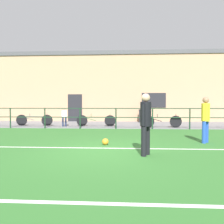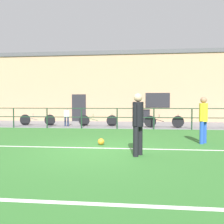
{
  "view_description": "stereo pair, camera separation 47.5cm",
  "coord_description": "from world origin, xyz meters",
  "views": [
    {
      "loc": [
        0.58,
        -6.9,
        1.41
      ],
      "look_at": [
        -0.12,
        4.44,
        0.99
      ],
      "focal_mm": 37.67,
      "sensor_mm": 36.0,
      "label": 1
    },
    {
      "loc": [
        1.06,
        -6.86,
        1.41
      ],
      "look_at": [
        -0.12,
        4.44,
        0.99
      ],
      "focal_mm": 37.67,
      "sensor_mm": 36.0,
      "label": 2
    }
  ],
  "objects": [
    {
      "name": "bicycle_parked_1",
      "position": [
        2.62,
        6.72,
        0.37
      ],
      "size": [
        2.24,
        0.04,
        0.77
      ],
      "color": "black",
      "rests_on": "pavement_strip"
    },
    {
      "name": "perimeter_fence",
      "position": [
        0.0,
        6.0,
        0.75
      ],
      "size": [
        36.07,
        0.07,
        1.15
      ],
      "color": "#193823",
      "rests_on": "ground"
    },
    {
      "name": "clubhouse_facade",
      "position": [
        -0.0,
        12.2,
        2.71
      ],
      "size": [
        28.0,
        2.56,
        5.41
      ],
      "color": "tan",
      "rests_on": "ground"
    },
    {
      "name": "ground",
      "position": [
        0.0,
        0.0,
        -0.02
      ],
      "size": [
        60.0,
        44.0,
        0.04
      ],
      "primitive_type": "cube",
      "color": "#33702D"
    },
    {
      "name": "bicycle_parked_3",
      "position": [
        -1.27,
        7.2,
        0.37
      ],
      "size": [
        2.38,
        0.04,
        0.76
      ],
      "color": "black",
      "rests_on": "pavement_strip"
    },
    {
      "name": "trash_bin_0",
      "position": [
        1.75,
        10.29,
        0.49
      ],
      "size": [
        0.54,
        0.46,
        0.94
      ],
      "color": "black",
      "rests_on": "pavement_strip"
    },
    {
      "name": "soccer_ball_match",
      "position": [
        -0.13,
        0.97,
        0.11
      ],
      "size": [
        0.22,
        0.22,
        0.22
      ],
      "primitive_type": "sphere",
      "color": "orange",
      "rests_on": "ground"
    },
    {
      "name": "player_goalkeeper",
      "position": [
        1.1,
        -0.54,
        0.95
      ],
      "size": [
        0.29,
        0.42,
        1.67
      ],
      "rotation": [
        0.0,
        0.0,
        1.1
      ],
      "color": "black",
      "rests_on": "ground"
    },
    {
      "name": "pavement_strip",
      "position": [
        0.0,
        8.5,
        0.01
      ],
      "size": [
        48.0,
        5.0,
        0.02
      ],
      "primitive_type": "cube",
      "color": "slate",
      "rests_on": "ground"
    },
    {
      "name": "spectator_child",
      "position": [
        -3.15,
        6.97,
        0.67
      ],
      "size": [
        0.31,
        0.2,
        1.14
      ],
      "rotation": [
        0.0,
        0.0,
        3.3
      ],
      "color": "#232D4C",
      "rests_on": "pavement_strip"
    },
    {
      "name": "bicycle_parked_2",
      "position": [
        -5.1,
        7.2,
        0.38
      ],
      "size": [
        2.29,
        0.04,
        0.78
      ],
      "color": "black",
      "rests_on": "pavement_strip"
    },
    {
      "name": "field_line_touchline",
      "position": [
        0.0,
        0.4,
        0.0
      ],
      "size": [
        36.0,
        0.11,
        0.0
      ],
      "primitive_type": "cube",
      "color": "white",
      "rests_on": "ground"
    },
    {
      "name": "player_striker",
      "position": [
        3.39,
        1.62,
        0.93
      ],
      "size": [
        0.31,
        0.37,
        1.63
      ],
      "rotation": [
        0.0,
        0.0,
        0.91
      ],
      "color": "blue",
      "rests_on": "ground"
    },
    {
      "name": "field_line_hash",
      "position": [
        0.0,
        -3.67,
        0.0
      ],
      "size": [
        36.0,
        0.11,
        0.0
      ],
      "primitive_type": "cube",
      "color": "white",
      "rests_on": "ground"
    }
  ]
}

